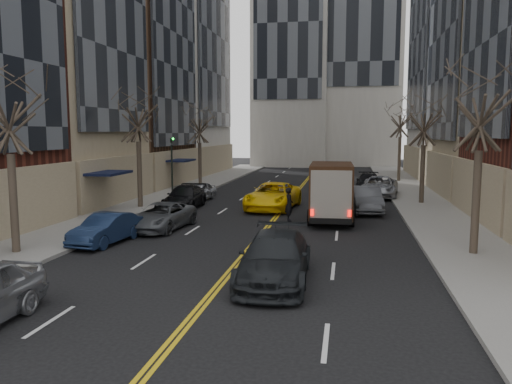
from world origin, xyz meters
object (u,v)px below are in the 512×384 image
ups_truck (331,192)px  taxi (273,196)px  observer_sedan (275,258)px  pedestrian (289,204)px

ups_truck → taxi: (-3.70, 3.65, -0.77)m
observer_sedan → pedestrian: size_ratio=2.96×
taxi → observer_sedan: bearing=-76.2°
ups_truck → pedestrian: bearing=-171.0°
observer_sedan → taxi: 15.21m
observer_sedan → taxi: taxi is taller
ups_truck → pedestrian: size_ratio=3.18×
taxi → pedestrian: size_ratio=3.22×
taxi → pedestrian: bearing=-64.9°
observer_sedan → taxi: (-2.28, 15.04, 0.04)m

